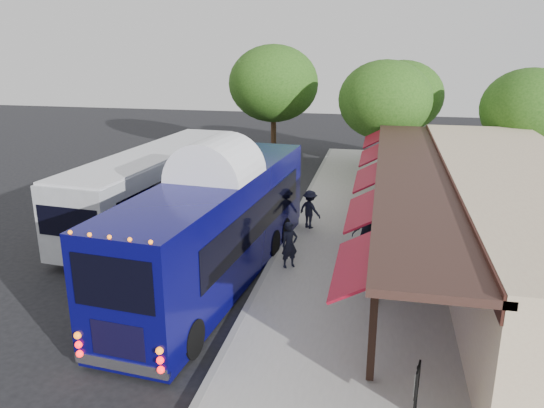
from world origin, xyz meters
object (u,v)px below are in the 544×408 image
Objects in this scene: sign_board at (417,383)px; coach_bus at (218,221)px; ped_a at (289,245)px; ped_b at (369,218)px; ped_d at (310,209)px; city_bus at (157,184)px; ped_c at (367,236)px.

coach_bus is at bearing 146.56° from sign_board.
ped_a is (2.23, 1.13, -1.10)m from coach_bus.
coach_bus reaches higher than ped_b.
ped_b is 1.18× the size of ped_d.
ped_d is (0.13, 4.23, -0.00)m from ped_a.
sign_board is (10.59, -11.07, -0.84)m from city_bus.
city_bus reaches higher than ped_d.
ped_c is 3.88m from ped_d.
city_bus is at bearing 136.34° from coach_bus.
coach_bus is 1.00× the size of city_bus.
city_bus is at bearing 114.54° from ped_a.
coach_bus is at bearing 24.22° from ped_c.
ped_d is at bearing 53.63° from ped_a.
ped_d is at bearing -52.10° from ped_c.
ped_b is (9.24, -0.79, -0.67)m from city_bus.
ped_c is (0.00, -1.92, -0.06)m from ped_b.
ped_b is 1.92m from ped_c.
coach_bus is 10.28× the size of sign_board.
ped_c is 1.11× the size of ped_d.
city_bus is at bearing -18.27° from ped_c.
ped_b is (2.62, 3.17, 0.15)m from ped_a.
coach_bus is at bearing 98.23° from ped_d.
coach_bus is 2.74m from ped_a.
coach_bus reaches higher than city_bus.
ped_b reaches higher than ped_a.
city_bus is 10.29× the size of sign_board.
sign_board is at bearing -38.45° from coach_bus.
ped_a is at bearing 32.46° from coach_bus.
coach_bus is 8.69m from sign_board.
ped_b is at bearing 108.03° from sign_board.
sign_board is (6.20, -5.99, -1.12)m from coach_bus.
ped_b is at bearing -171.15° from ped_d.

